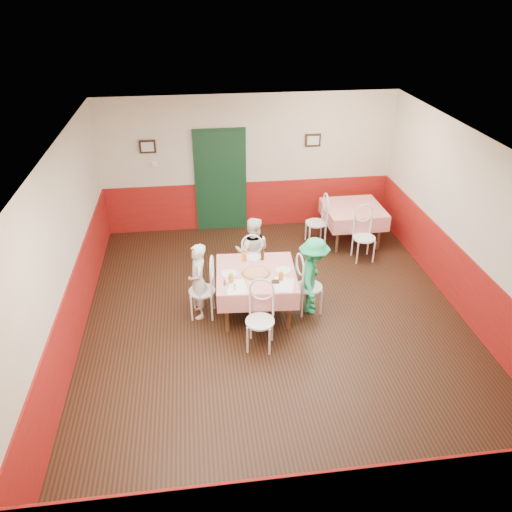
{
  "coord_description": "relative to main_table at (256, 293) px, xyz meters",
  "views": [
    {
      "loc": [
        -1.13,
        -6.24,
        4.81
      ],
      "look_at": [
        -0.28,
        0.29,
        1.05
      ],
      "focal_mm": 35.0,
      "sensor_mm": 36.0,
      "label": 1
    }
  ],
  "objects": [
    {
      "name": "floor",
      "position": [
        0.28,
        -0.29,
        -0.38
      ],
      "size": [
        7.0,
        7.0,
        0.0
      ],
      "primitive_type": "plane",
      "color": "black",
      "rests_on": "ground"
    },
    {
      "name": "ceiling",
      "position": [
        0.28,
        -0.29,
        2.42
      ],
      "size": [
        7.0,
        7.0,
        0.0
      ],
      "primitive_type": "plane",
      "color": "white",
      "rests_on": "back_wall"
    },
    {
      "name": "back_wall",
      "position": [
        0.28,
        3.21,
        1.02
      ],
      "size": [
        6.0,
        0.1,
        2.8
      ],
      "primitive_type": "cube",
      "color": "beige",
      "rests_on": "ground"
    },
    {
      "name": "front_wall",
      "position": [
        0.28,
        -3.79,
        1.02
      ],
      "size": [
        6.0,
        0.1,
        2.8
      ],
      "primitive_type": "cube",
      "color": "beige",
      "rests_on": "ground"
    },
    {
      "name": "left_wall",
      "position": [
        -2.72,
        -0.29,
        1.02
      ],
      "size": [
        0.1,
        7.0,
        2.8
      ],
      "primitive_type": "cube",
      "color": "beige",
      "rests_on": "ground"
    },
    {
      "name": "right_wall",
      "position": [
        3.28,
        -0.29,
        1.02
      ],
      "size": [
        0.1,
        7.0,
        2.8
      ],
      "primitive_type": "cube",
      "color": "beige",
      "rests_on": "ground"
    },
    {
      "name": "wainscot_back",
      "position": [
        0.28,
        3.19,
        0.12
      ],
      "size": [
        6.0,
        0.03,
        1.0
      ],
      "primitive_type": "cube",
      "color": "maroon",
      "rests_on": "ground"
    },
    {
      "name": "wainscot_front",
      "position": [
        0.28,
        -3.78,
        0.12
      ],
      "size": [
        6.0,
        0.03,
        1.0
      ],
      "primitive_type": "cube",
      "color": "maroon",
      "rests_on": "ground"
    },
    {
      "name": "wainscot_left",
      "position": [
        -2.71,
        -0.29,
        0.12
      ],
      "size": [
        0.03,
        7.0,
        1.0
      ],
      "primitive_type": "cube",
      "color": "maroon",
      "rests_on": "ground"
    },
    {
      "name": "wainscot_right",
      "position": [
        3.26,
        -0.29,
        0.12
      ],
      "size": [
        0.03,
        7.0,
        1.0
      ],
      "primitive_type": "cube",
      "color": "maroon",
      "rests_on": "ground"
    },
    {
      "name": "door",
      "position": [
        -0.32,
        3.16,
        0.68
      ],
      "size": [
        0.96,
        0.06,
        2.1
      ],
      "primitive_type": "cube",
      "color": "black",
      "rests_on": "ground"
    },
    {
      "name": "picture_left",
      "position": [
        -1.72,
        3.16,
        1.48
      ],
      "size": [
        0.32,
        0.03,
        0.26
      ],
      "primitive_type": "cube",
      "color": "black",
      "rests_on": "back_wall"
    },
    {
      "name": "picture_right",
      "position": [
        1.58,
        3.16,
        1.48
      ],
      "size": [
        0.32,
        0.03,
        0.26
      ],
      "primitive_type": "cube",
      "color": "black",
      "rests_on": "back_wall"
    },
    {
      "name": "thermostat",
      "position": [
        -1.62,
        3.16,
        1.12
      ],
      "size": [
        0.1,
        0.03,
        0.1
      ],
      "primitive_type": "cube",
      "color": "white",
      "rests_on": "back_wall"
    },
    {
      "name": "main_table",
      "position": [
        0.0,
        0.0,
        0.0
      ],
      "size": [
        1.29,
        1.29,
        0.77
      ],
      "primitive_type": "cube",
      "rotation": [
        0.0,
        0.0,
        -0.06
      ],
      "color": "red",
      "rests_on": "ground"
    },
    {
      "name": "second_table",
      "position": [
        2.25,
        2.21,
        0.0
      ],
      "size": [
        1.13,
        1.13,
        0.77
      ],
      "primitive_type": "cube",
      "rotation": [
        0.0,
        0.0,
        0.01
      ],
      "color": "red",
      "rests_on": "ground"
    },
    {
      "name": "chair_left",
      "position": [
        -0.85,
        0.05,
        0.08
      ],
      "size": [
        0.48,
        0.48,
        0.9
      ],
      "primitive_type": null,
      "rotation": [
        0.0,
        0.0,
        -1.72
      ],
      "color": "white",
      "rests_on": "ground"
    },
    {
      "name": "chair_right",
      "position": [
        0.85,
        -0.05,
        0.08
      ],
      "size": [
        0.46,
        0.46,
        0.9
      ],
      "primitive_type": null,
      "rotation": [
        0.0,
        0.0,
        1.67
      ],
      "color": "white",
      "rests_on": "ground"
    },
    {
      "name": "chair_far",
      "position": [
        0.05,
        0.85,
        0.08
      ],
      "size": [
        0.48,
        0.48,
        0.9
      ],
      "primitive_type": null,
      "rotation": [
        0.0,
        0.0,
        2.99
      ],
      "color": "white",
      "rests_on": "ground"
    },
    {
      "name": "chair_near",
      "position": [
        -0.05,
        -0.85,
        0.08
      ],
      "size": [
        0.52,
        0.52,
        0.9
      ],
      "primitive_type": null,
      "rotation": [
        0.0,
        0.0,
        -0.27
      ],
      "color": "white",
      "rests_on": "ground"
    },
    {
      "name": "chair_second_a",
      "position": [
        1.5,
        2.21,
        0.08
      ],
      "size": [
        0.42,
        0.42,
        0.9
      ],
      "primitive_type": null,
      "rotation": [
        0.0,
        0.0,
        -1.56
      ],
      "color": "white",
      "rests_on": "ground"
    },
    {
      "name": "chair_second_b",
      "position": [
        2.25,
        1.46,
        0.08
      ],
      "size": [
        0.42,
        0.42,
        0.9
      ],
      "primitive_type": null,
      "rotation": [
        0.0,
        0.0,
        0.01
      ],
      "color": "white",
      "rests_on": "ground"
    },
    {
      "name": "pizza",
      "position": [
        -0.0,
        -0.03,
        0.4
      ],
      "size": [
        0.44,
        0.44,
        0.03
      ],
      "primitive_type": "cylinder",
      "rotation": [
        0.0,
        0.0,
        -0.06
      ],
      "color": "#B74723",
      "rests_on": "main_table"
    },
    {
      "name": "plate_left",
      "position": [
        -0.42,
        -0.0,
        0.39
      ],
      "size": [
        0.27,
        0.27,
        0.01
      ],
      "primitive_type": "cylinder",
      "rotation": [
        0.0,
        0.0,
        -0.06
      ],
      "color": "white",
      "rests_on": "main_table"
    },
    {
      "name": "plate_right",
      "position": [
        0.43,
        -0.01,
        0.39
      ],
      "size": [
        0.27,
        0.27,
        0.01
      ],
      "primitive_type": "cylinder",
      "rotation": [
        0.0,
        0.0,
        -0.06
      ],
      "color": "white",
      "rests_on": "main_table"
    },
    {
      "name": "plate_far",
      "position": [
        0.02,
        0.45,
        0.39
      ],
      "size": [
        0.27,
        0.27,
        0.01
      ],
      "primitive_type": "cylinder",
      "rotation": [
        0.0,
        0.0,
        -0.06
      ],
      "color": "white",
      "rests_on": "main_table"
    },
    {
      "name": "glass_a",
      "position": [
        -0.41,
        -0.24,
        0.45
      ],
      "size": [
        0.08,
        0.08,
        0.13
      ],
      "primitive_type": "cylinder",
      "rotation": [
        0.0,
        0.0,
        -0.06
      ],
      "color": "#BF7219",
      "rests_on": "main_table"
    },
    {
      "name": "glass_b",
      "position": [
        0.34,
        -0.27,
        0.45
      ],
      "size": [
        0.07,
        0.07,
        0.13
      ],
      "primitive_type": "cylinder",
      "rotation": [
        0.0,
        0.0,
        -0.06
      ],
      "color": "#BF7219",
      "rests_on": "main_table"
    },
    {
      "name": "glass_c",
      "position": [
        -0.14,
        0.38,
        0.45
      ],
      "size": [
        0.08,
        0.08,
        0.14
      ],
      "primitive_type": "cylinder",
      "rotation": [
        0.0,
        0.0,
        -0.06
      ],
      "color": "#BF7219",
      "rests_on": "main_table"
    },
    {
      "name": "beer_bottle",
      "position": [
        0.15,
        0.38,
        0.49
      ],
      "size": [
        0.06,
        0.06,
        0.21
      ],
      "primitive_type": "cylinder",
      "rotation": [
        0.0,
        0.0,
        -0.06
      ],
      "color": "#381C0A",
      "rests_on": "main_table"
    },
    {
      "name": "shaker_a",
      "position": [
        -0.47,
        -0.4,
        0.43
      ],
      "size": [
        0.04,
        0.04,
        0.09
      ],
      "primitive_type": "cylinder",
      "rotation": [
        0.0,
        0.0,
        -0.06
      ],
      "color": "silver",
      "rests_on": "main_table"
    },
    {
      "name": "shaker_b",
      "position": [
        -0.37,
        -0.45,
        0.43
      ],
      "size": [
        0.04,
        0.04,
        0.09
      ],
      "primitive_type": "cylinder",
      "rotation": [
        0.0,
        0.0,
        -0.06
      ],
      "color": "silver",
      "rests_on": "main_table"
    },
    {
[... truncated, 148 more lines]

